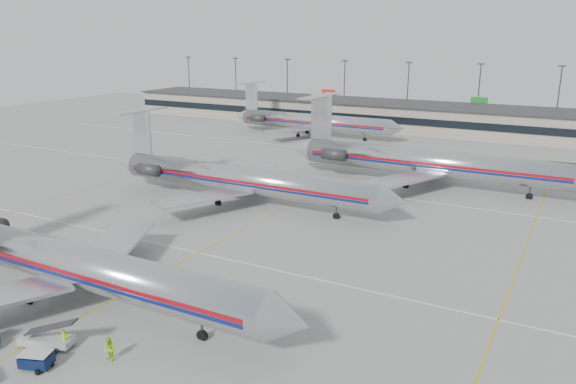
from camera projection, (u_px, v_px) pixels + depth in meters
The scene contains 12 objects.
ground at pixel (131, 290), 50.51m from camera, with size 260.00×260.00×0.00m, color gray.
apron_markings at pixel (199, 253), 58.96m from camera, with size 160.00×0.15×0.02m, color silver.
terminal at pixel (426, 117), 132.48m from camera, with size 162.00×17.00×6.25m.
light_mast_row at pixel (442, 89), 142.87m from camera, with size 163.60×0.40×15.28m.
jet_foreground at pixel (63, 261), 48.06m from camera, with size 45.74×26.93×11.97m.
jet_second_row at pixel (239, 179), 75.57m from camera, with size 44.90×26.44×11.75m.
jet_third_row at pixel (426, 162), 83.97m from camera, with size 47.26×29.07×12.92m.
jet_back_row at pixel (310, 121), 125.63m from camera, with size 41.86×25.75×11.45m.
cart_inner at pixel (36, 360), 38.55m from camera, with size 2.39×2.01×1.15m.
belt_loader at pixel (47, 339), 41.13m from camera, with size 4.80×2.55×2.46m.
ramp_worker_near at pixel (65, 340), 40.71m from camera, with size 0.58×0.38×1.59m, color #9EDE14.
ramp_worker_far at pixel (109, 350), 39.25m from camera, with size 0.87×0.68×1.79m, color #95D413.
Camera 1 is at (34.52, -33.84, 22.20)m, focal length 35.00 mm.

